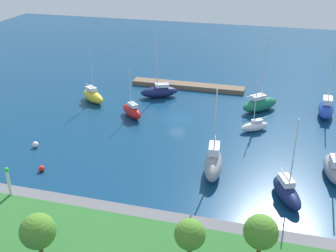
{
  "coord_description": "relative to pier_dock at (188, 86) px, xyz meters",
  "views": [
    {
      "loc": [
        -15.05,
        61.65,
        28.89
      ],
      "look_at": [
        0.0,
        6.16,
        1.5
      ],
      "focal_mm": 44.02,
      "sensor_mm": 36.0,
      "label": 1
    }
  ],
  "objects": [
    {
      "name": "sailboat_gray_east_end",
      "position": [
        -25.47,
        27.64,
        0.82
      ],
      "size": [
        3.01,
        7.04,
        11.76
      ],
      "rotation": [
        0.0,
        0.0,
        4.83
      ],
      "color": "gray",
      "rests_on": "water"
    },
    {
      "name": "sailboat_green_far_south",
      "position": [
        -14.8,
        8.19,
        0.89
      ],
      "size": [
        6.9,
        6.76,
        13.71
      ],
      "rotation": [
        0.0,
        0.0,
        3.91
      ],
      "color": "#19724C",
      "rests_on": "water"
    },
    {
      "name": "sailboat_white_west_end",
      "position": [
        -14.61,
        16.61,
        0.41
      ],
      "size": [
        4.79,
        3.97,
        8.44
      ],
      "rotation": [
        0.0,
        0.0,
        0.61
      ],
      "color": "white",
      "rests_on": "water"
    },
    {
      "name": "breakwater",
      "position": [
        -1.7,
        43.56,
        0.13
      ],
      "size": [
        66.68,
        3.74,
        1.13
      ],
      "primitive_type": "cube",
      "color": "slate",
      "rests_on": "ground"
    },
    {
      "name": "mooring_buoy_yellow",
      "position": [
        -9.61,
        23.82,
        -0.13
      ],
      "size": [
        0.62,
        0.62,
        0.62
      ],
      "primitive_type": "sphere",
      "color": "yellow",
      "rests_on": "water"
    },
    {
      "name": "sailboat_gray_far_north",
      "position": [
        -10.36,
        30.96,
        1.18
      ],
      "size": [
        3.04,
        7.59,
        11.94
      ],
      "rotation": [
        0.0,
        0.0,
        1.68
      ],
      "color": "gray",
      "rests_on": "water"
    },
    {
      "name": "sailboat_blue_by_breakwater",
      "position": [
        -25.92,
        7.21,
        0.99
      ],
      "size": [
        3.04,
        7.71,
        12.25
      ],
      "rotation": [
        0.0,
        0.0,
        4.63
      ],
      "color": "#2347B2",
      "rests_on": "water"
    },
    {
      "name": "sailboat_navy_off_beacon",
      "position": [
        -19.67,
        34.39,
        0.69
      ],
      "size": [
        4.54,
        6.84,
        10.66
      ],
      "rotation": [
        0.0,
        0.0,
        1.98
      ],
      "color": "#141E4C",
      "rests_on": "water"
    },
    {
      "name": "sailboat_navy_inner_mooring",
      "position": [
        4.13,
        6.41,
        0.72
      ],
      "size": [
        7.46,
        5.27,
        11.37
      ],
      "rotation": [
        0.0,
        0.0,
        0.45
      ],
      "color": "#141E4C",
      "rests_on": "water"
    },
    {
      "name": "park_tree_west",
      "position": [
        -11.09,
        48.72,
        4.05
      ],
      "size": [
        2.84,
        2.84,
        4.67
      ],
      "color": "brown",
      "rests_on": "shoreline_park"
    },
    {
      "name": "park_tree_east",
      "position": [
        1.95,
        52.18,
        4.35
      ],
      "size": [
        3.25,
        3.25,
        5.17
      ],
      "color": "brown",
      "rests_on": "shoreline_park"
    },
    {
      "name": "mooring_buoy_white",
      "position": [
        16.04,
        30.59,
        0.01
      ],
      "size": [
        0.9,
        0.9,
        0.9
      ],
      "primitive_type": "sphere",
      "color": "white",
      "rests_on": "water"
    },
    {
      "name": "sailboat_yellow_outer_mooring",
      "position": [
        15.32,
        11.93,
        0.73
      ],
      "size": [
        6.34,
        5.43,
        9.84
      ],
      "rotation": [
        0.0,
        0.0,
        2.51
      ],
      "color": "yellow",
      "rests_on": "water"
    },
    {
      "name": "park_tree_mideast",
      "position": [
        -17.15,
        46.89,
        4.19
      ],
      "size": [
        3.17,
        3.17,
        4.97
      ],
      "color": "brown",
      "rests_on": "shoreline_park"
    },
    {
      "name": "water",
      "position": [
        -1.7,
        15.36,
        -0.44
      ],
      "size": [
        160.0,
        160.0,
        0.0
      ],
      "primitive_type": "plane",
      "color": "navy",
      "rests_on": "ground"
    },
    {
      "name": "sailboat_red_center_basin",
      "position": [
        5.99,
        16.63,
        0.7
      ],
      "size": [
        5.23,
        4.89,
        8.23
      ],
      "rotation": [
        0.0,
        0.0,
        5.56
      ],
      "color": "red",
      "rests_on": "water"
    },
    {
      "name": "harbor_beacon",
      "position": [
        11.17,
        43.56,
        2.85
      ],
      "size": [
        0.56,
        0.56,
        3.73
      ],
      "color": "silver",
      "rests_on": "breakwater"
    },
    {
      "name": "mooring_buoy_red",
      "position": [
        11.64,
        36.33,
        -0.03
      ],
      "size": [
        0.82,
        0.82,
        0.82
      ],
      "primitive_type": "sphere",
      "color": "red",
      "rests_on": "water"
    },
    {
      "name": "pier_dock",
      "position": [
        0.0,
        0.0,
        0.0
      ],
      "size": [
        22.78,
        2.7,
        0.87
      ],
      "primitive_type": "cube",
      "color": "brown",
      "rests_on": "ground"
    }
  ]
}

